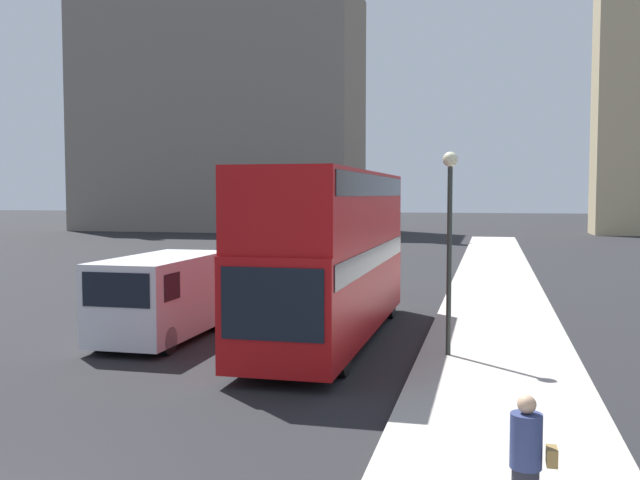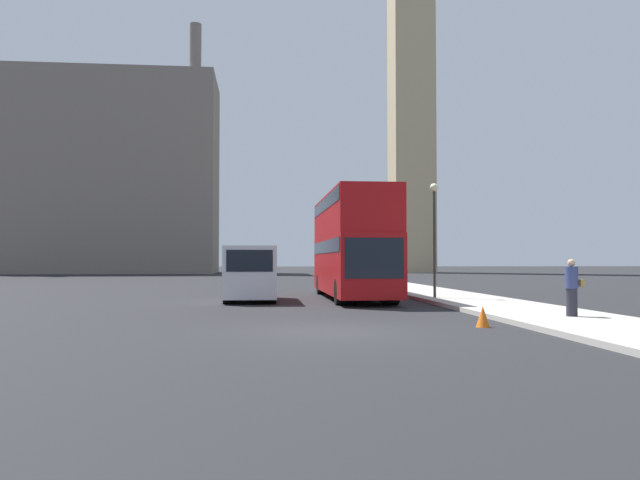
# 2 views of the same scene
# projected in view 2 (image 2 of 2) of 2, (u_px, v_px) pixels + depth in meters

# --- Properties ---
(ground_plane) EXTENTS (300.00, 300.00, 0.00)m
(ground_plane) POSITION_uv_depth(u_px,v_px,m) (331.00, 331.00, 15.37)
(ground_plane) COLOR black
(sidewalk_strip) EXTENTS (3.76, 120.00, 0.15)m
(sidewalk_strip) POSITION_uv_depth(u_px,v_px,m) (596.00, 325.00, 16.03)
(sidewalk_strip) COLOR #ADA89E
(sidewalk_strip) RESTS_ON ground_plane
(clock_tower) EXTENTS (6.06, 6.23, 74.50)m
(clock_tower) POSITION_uv_depth(u_px,v_px,m) (411.00, 2.00, 87.75)
(clock_tower) COLOR tan
(clock_tower) RESTS_ON ground_plane
(building_block_distant) EXTENTS (31.12, 12.43, 31.64)m
(building_block_distant) POSITION_uv_depth(u_px,v_px,m) (97.00, 175.00, 82.26)
(building_block_distant) COLOR slate
(building_block_distant) RESTS_ON ground_plane
(red_double_decker_bus) EXTENTS (2.50, 10.98, 4.64)m
(red_double_decker_bus) POSITION_uv_depth(u_px,v_px,m) (352.00, 242.00, 28.13)
(red_double_decker_bus) COLOR #A80F11
(red_double_decker_bus) RESTS_ON ground_plane
(white_van) EXTENTS (2.14, 5.05, 2.31)m
(white_van) POSITION_uv_depth(u_px,v_px,m) (250.00, 272.00, 26.48)
(white_van) COLOR silver
(white_van) RESTS_ON ground_plane
(pedestrian) EXTENTS (0.52, 0.36, 1.62)m
(pedestrian) POSITION_uv_depth(u_px,v_px,m) (572.00, 288.00, 17.73)
(pedestrian) COLOR #23232D
(pedestrian) RESTS_ON sidewalk_strip
(street_lamp) EXTENTS (0.36, 0.36, 4.89)m
(street_lamp) POSITION_uv_depth(u_px,v_px,m) (434.00, 221.00, 26.70)
(street_lamp) COLOR #2D332D
(street_lamp) RESTS_ON sidewalk_strip
(parked_sedan) EXTENTS (1.75, 4.38, 1.47)m
(parked_sedan) POSITION_uv_depth(u_px,v_px,m) (249.00, 272.00, 56.18)
(parked_sedan) COLOR black
(parked_sedan) RESTS_ON ground_plane
(traffic_cone) EXTENTS (0.36, 0.36, 0.55)m
(traffic_cone) POSITION_uv_depth(u_px,v_px,m) (483.00, 317.00, 16.21)
(traffic_cone) COLOR orange
(traffic_cone) RESTS_ON ground_plane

